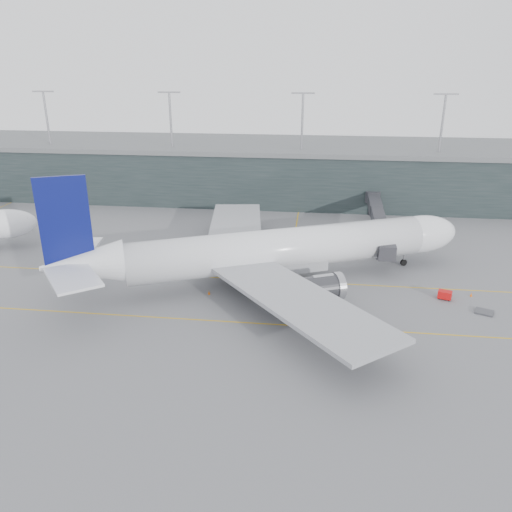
# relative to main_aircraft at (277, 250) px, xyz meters

# --- Properties ---
(ground) EXTENTS (320.00, 320.00, 0.00)m
(ground) POSITION_rel_main_aircraft_xyz_m (-3.09, 4.15, -5.87)
(ground) COLOR #5D5D62
(ground) RESTS_ON ground
(taxiline_a) EXTENTS (160.00, 0.25, 0.02)m
(taxiline_a) POSITION_rel_main_aircraft_xyz_m (-3.09, 0.15, -5.86)
(taxiline_a) COLOR gold
(taxiline_a) RESTS_ON ground
(taxiline_b) EXTENTS (160.00, 0.25, 0.02)m
(taxiline_b) POSITION_rel_main_aircraft_xyz_m (-3.09, -15.85, -5.86)
(taxiline_b) COLOR gold
(taxiline_b) RESTS_ON ground
(taxiline_lead_main) EXTENTS (0.25, 60.00, 0.02)m
(taxiline_lead_main) POSITION_rel_main_aircraft_xyz_m (1.91, 24.15, -5.86)
(taxiline_lead_main) COLOR gold
(taxiline_lead_main) RESTS_ON ground
(terminal) EXTENTS (240.00, 36.00, 29.00)m
(terminal) POSITION_rel_main_aircraft_xyz_m (-3.09, 62.15, 1.75)
(terminal) COLOR #1E2929
(terminal) RESTS_ON ground
(main_aircraft) EXTENTS (71.12, 65.56, 20.90)m
(main_aircraft) POSITION_rel_main_aircraft_xyz_m (0.00, 0.00, 0.00)
(main_aircraft) COLOR white
(main_aircraft) RESTS_ON ground
(jet_bridge) EXTENTS (4.47, 43.41, 6.13)m
(jet_bridge) POSITION_rel_main_aircraft_xyz_m (19.83, 27.06, -1.28)
(jet_bridge) COLOR #2D2D32
(jet_bridge) RESTS_ON ground
(gse_cart) EXTENTS (2.45, 1.99, 1.45)m
(gse_cart) POSITION_rel_main_aircraft_xyz_m (27.96, -3.91, -5.06)
(gse_cart) COLOR red
(gse_cart) RESTS_ON ground
(baggage_dolly) EXTENTS (3.31, 3.03, 0.27)m
(baggage_dolly) POSITION_rel_main_aircraft_xyz_m (33.01, -8.19, -5.70)
(baggage_dolly) COLOR #3C3D42
(baggage_dolly) RESTS_ON ground
(uld_a) EXTENTS (2.47, 2.24, 1.83)m
(uld_a) POSITION_rel_main_aircraft_xyz_m (-8.82, 13.22, -4.90)
(uld_a) COLOR #313136
(uld_a) RESTS_ON ground
(uld_b) EXTENTS (2.39, 2.18, 1.76)m
(uld_b) POSITION_rel_main_aircraft_xyz_m (-4.77, 16.44, -4.94)
(uld_b) COLOR #313136
(uld_b) RESTS_ON ground
(uld_c) EXTENTS (2.56, 2.24, 1.99)m
(uld_c) POSITION_rel_main_aircraft_xyz_m (-4.48, 15.24, -4.82)
(uld_c) COLOR #313136
(uld_c) RESTS_ON ground
(cone_nose) EXTENTS (0.41, 0.41, 0.65)m
(cone_nose) POSITION_rel_main_aircraft_xyz_m (32.62, -2.28, -5.54)
(cone_nose) COLOR orange
(cone_nose) RESTS_ON ground
(cone_wing_stbd) EXTENTS (0.47, 0.47, 0.74)m
(cone_wing_stbd) POSITION_rel_main_aircraft_xyz_m (6.74, -13.47, -5.49)
(cone_wing_stbd) COLOR #F45C0D
(cone_wing_stbd) RESTS_ON ground
(cone_wing_port) EXTENTS (0.38, 0.38, 0.61)m
(cone_wing_port) POSITION_rel_main_aircraft_xyz_m (7.00, 14.09, -5.56)
(cone_wing_port) COLOR orange
(cone_wing_port) RESTS_ON ground
(cone_tail) EXTENTS (0.40, 0.40, 0.63)m
(cone_tail) POSITION_rel_main_aircraft_xyz_m (-10.78, -6.88, -5.55)
(cone_tail) COLOR orange
(cone_tail) RESTS_ON ground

